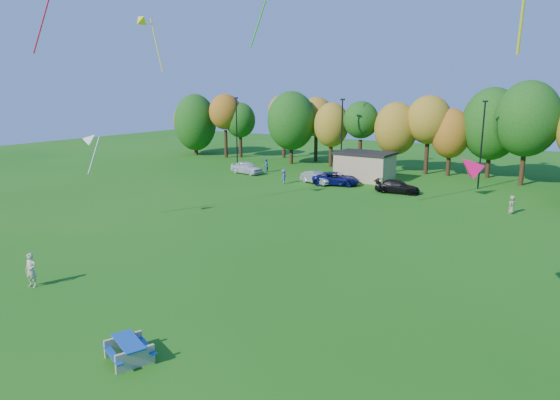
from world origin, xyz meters
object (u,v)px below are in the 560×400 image
Objects in this scene: car_b at (316,177)px; picnic_table at (129,349)px; car_a at (247,168)px; car_c at (336,179)px; car_d at (397,187)px; kite_flyer at (31,270)px.

picnic_table is at bearing -141.95° from car_b.
car_b is (10.42, -1.03, -0.06)m from car_a.
car_a is at bearing 68.20° from car_c.
picnic_table is 37.72m from car_c.
kite_flyer is at bearing 159.39° from car_d.
kite_flyer is 34.35m from car_c.
kite_flyer is at bearing -152.66° from car_a.
car_c is at bearing -84.48° from car_a.
car_d is at bearing -69.63° from car_b.
car_c is at bearing -58.49° from car_b.
kite_flyer reaches higher than picnic_table.
car_a is 19.68m from car_d.
picnic_table is at bearing -26.19° from kite_flyer.
kite_flyer reaches higher than car_d.
kite_flyer is 36.98m from car_a.
car_c is at bearing 126.22° from picnic_table.
kite_flyer reaches higher than car_a.
car_c is at bearing 74.83° from kite_flyer.
car_b is (-11.85, 36.01, 0.22)m from picnic_table.
car_d is (19.66, -0.94, -0.11)m from car_a.
car_a is at bearing 79.12° from car_d.
kite_flyer is at bearing -157.27° from car_b.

